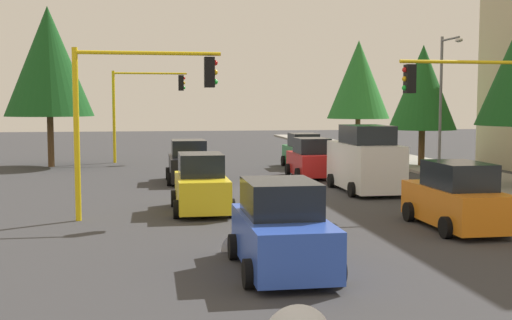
{
  "coord_description": "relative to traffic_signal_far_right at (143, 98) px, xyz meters",
  "views": [
    {
      "loc": [
        26.46,
        -5.18,
        3.65
      ],
      "look_at": [
        -1.06,
        -0.71,
        1.2
      ],
      "focal_mm": 44.93,
      "sensor_mm": 36.0,
      "label": 1
    }
  ],
  "objects": [
    {
      "name": "car_green",
      "position": [
        4.84,
        9.02,
        -3.12
      ],
      "size": [
        3.81,
        1.96,
        1.98
      ],
      "color": "#1E7238",
      "rests_on": "ground"
    },
    {
      "name": "street_lamp_curbside",
      "position": [
        10.39,
        14.9,
        0.33
      ],
      "size": [
        2.15,
        0.28,
        7.0
      ],
      "color": "slate",
      "rests_on": "ground"
    },
    {
      "name": "ground_plane",
      "position": [
        14.0,
        5.7,
        -4.02
      ],
      "size": [
        120.0,
        120.0,
        0.0
      ],
      "primitive_type": "plane",
      "color": "#353538"
    },
    {
      "name": "tree_roadside_far",
      "position": [
        -4.0,
        15.2,
        1.36
      ],
      "size": [
        4.47,
        4.47,
        8.19
      ],
      "color": "brown",
      "rests_on": "ground"
    },
    {
      "name": "tree_roadside_mid",
      "position": [
        6.0,
        15.7,
        0.55
      ],
      "size": [
        3.82,
        3.82,
        6.97
      ],
      "color": "brown",
      "rests_on": "ground"
    },
    {
      "name": "car_red",
      "position": [
        9.74,
        8.27,
        -3.12
      ],
      "size": [
        3.65,
        2.03,
        1.98
      ],
      "color": "red",
      "rests_on": "ground"
    },
    {
      "name": "delivery_van_white",
      "position": [
        15.08,
        9.22,
        -2.74
      ],
      "size": [
        4.8,
        2.22,
        2.77
      ],
      "color": "white",
      "rests_on": "ground"
    },
    {
      "name": "traffic_signal_far_right",
      "position": [
        0.0,
        0.0,
        0.0
      ],
      "size": [
        0.36,
        4.59,
        5.68
      ],
      "color": "yellow",
      "rests_on": "ground"
    },
    {
      "name": "car_black",
      "position": [
        10.66,
        2.18,
        -3.12
      ],
      "size": [
        3.85,
        2.09,
        1.98
      ],
      "color": "black",
      "rests_on": "ground"
    },
    {
      "name": "tree_opposite_side",
      "position": [
        2.0,
        -5.3,
        2.05
      ],
      "size": [
        5.02,
        5.02,
        9.22
      ],
      "color": "brown",
      "rests_on": "ground"
    },
    {
      "name": "lane_arrow_near",
      "position": [
        25.51,
        2.7,
        -4.01
      ],
      "size": [
        2.4,
        1.1,
        1.1
      ],
      "color": "silver",
      "rests_on": "ground"
    },
    {
      "name": "sidewalk_kerb",
      "position": [
        9.0,
        16.2,
        -3.94
      ],
      "size": [
        80.0,
        4.0,
        0.15
      ],
      "primitive_type": "cube",
      "color": "gray",
      "rests_on": "ground"
    },
    {
      "name": "car_yellow",
      "position": [
        18.93,
        2.13,
        -3.12
      ],
      "size": [
        3.76,
        1.97,
        1.98
      ],
      "color": "yellow",
      "rests_on": "ground"
    },
    {
      "name": "traffic_signal_near_left",
      "position": [
        20.0,
        11.32,
        -0.31
      ],
      "size": [
        0.36,
        4.59,
        5.21
      ],
      "color": "yellow",
      "rests_on": "ground"
    },
    {
      "name": "traffic_signal_near_right",
      "position": [
        20.0,
        0.05,
        -0.2
      ],
      "size": [
        0.36,
        4.59,
        5.38
      ],
      "color": "yellow",
      "rests_on": "ground"
    },
    {
      "name": "car_orange",
      "position": [
        23.11,
        9.24,
        -3.12
      ],
      "size": [
        4.13,
        1.94,
        1.98
      ],
      "color": "orange",
      "rests_on": "ground"
    },
    {
      "name": "car_blue",
      "position": [
        26.92,
        3.28,
        -3.12
      ],
      "size": [
        3.92,
        2.04,
        1.98
      ],
      "color": "blue",
      "rests_on": "ground"
    }
  ]
}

